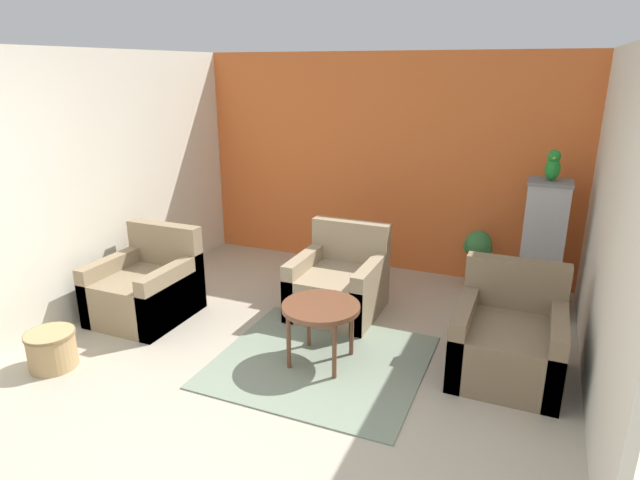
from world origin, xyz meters
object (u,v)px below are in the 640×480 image
Objects in this scene: coffee_table at (321,311)px; wicker_basket at (52,348)px; armchair_right at (508,341)px; armchair_middle at (339,285)px; armchair_left at (147,289)px; parrot at (553,166)px; birdcage at (541,251)px; potted_plant at (477,254)px.

coffee_table is 1.62× the size of wicker_basket.
armchair_right is at bearing 21.45° from wicker_basket.
armchair_right is 1.00× the size of armchair_middle.
armchair_left is 2.93× the size of parrot.
coffee_table is 2.56m from parrot.
parrot reaches higher than armchair_middle.
parrot is at bearing 83.12° from armchair_right.
parrot reaches higher than armchair_left.
wicker_basket is at bearing -94.39° from armchair_left.
armchair_right is 1.68m from armchair_middle.
birdcage is (1.76, 0.86, 0.32)m from armchair_middle.
wicker_basket is (-1.73, -1.83, -0.11)m from armchair_middle.
armchair_middle is at bearing 161.68° from armchair_right.
parrot is at bearing 49.15° from coffee_table.
parrot is at bearing 90.00° from birdcage.
potted_plant is (0.94, 1.99, -0.04)m from coffee_table.
birdcage is at bearing 37.64° from wicker_basket.
armchair_left is 1.00× the size of armchair_right.
armchair_right reaches higher than wicker_basket.
potted_plant is at bearing 162.42° from birdcage.
armchair_middle is 1.28× the size of potted_plant.
armchair_middle is at bearing -137.55° from potted_plant.
potted_plant reaches higher than wicker_basket.
parrot reaches higher than armchair_right.
potted_plant is (-0.44, 1.58, 0.14)m from armchair_right.
wicker_basket is at bearing -142.36° from birdcage.
parrot is 1.19m from potted_plant.
armchair_right reaches higher than potted_plant.
coffee_table is at bearing -115.37° from potted_plant.
potted_plant is (2.79, 1.85, 0.14)m from armchair_left.
wicker_basket is (-2.87, -2.88, -0.25)m from potted_plant.
armchair_right is at bearing -18.32° from armchair_middle.
armchair_middle is 2.26m from parrot.
armchair_right is 1.28× the size of potted_plant.
parrot reaches higher than coffee_table.
potted_plant is at bearing 45.07° from wicker_basket.
coffee_table is 0.73× the size of armchair_left.
armchair_left reaches higher than potted_plant.
armchair_left is 2.23× the size of wicker_basket.
armchair_left is at bearing -175.23° from armchair_right.
wicker_basket is at bearing -133.31° from armchair_middle.
armchair_middle is at bearing 25.83° from armchair_left.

